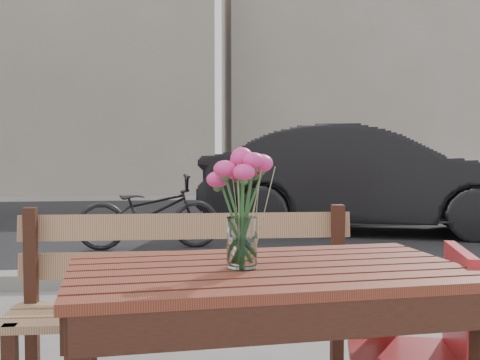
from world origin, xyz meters
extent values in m
cube|color=black|center=(0.00, 7.00, 0.00)|extent=(30.00, 8.00, 0.00)
cube|color=gray|center=(0.00, 3.00, 0.06)|extent=(30.00, 0.25, 0.12)
cube|color=gray|center=(-3.00, 14.00, 4.00)|extent=(8.00, 3.00, 8.00)
cube|color=gray|center=(5.00, 15.00, 3.00)|extent=(7.00, 3.00, 6.00)
cube|color=#5C2218|center=(0.24, -0.07, 0.73)|extent=(1.27, 0.82, 0.03)
cube|color=black|center=(0.76, 0.29, 0.36)|extent=(0.07, 0.07, 0.71)
cube|color=#856245|center=(0.01, 0.48, 0.45)|extent=(1.43, 0.41, 0.03)
cube|color=#856245|center=(0.02, 0.70, 0.69)|extent=(1.42, 0.06, 0.39)
cube|color=black|center=(-0.63, 0.66, 0.43)|extent=(0.05, 0.05, 0.86)
cube|color=black|center=(0.67, 0.63, 0.43)|extent=(0.05, 0.05, 0.86)
cube|color=red|center=(0.74, 0.06, 0.39)|extent=(0.46, 0.46, 0.04)
cube|color=red|center=(0.91, 0.01, 0.59)|extent=(0.13, 0.38, 0.36)
cylinder|color=white|center=(0.16, -0.08, 0.82)|extent=(0.09, 0.09, 0.15)
cylinder|color=#2F6A31|center=(0.16, -0.08, 0.90)|extent=(0.06, 0.06, 0.31)
imported|color=black|center=(2.52, 5.79, 0.70)|extent=(4.52, 2.70, 1.41)
imported|color=black|center=(-0.29, 4.76, 0.41)|extent=(1.60, 0.67, 0.82)
camera|label=1|loc=(-0.05, -1.88, 1.10)|focal=45.00mm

